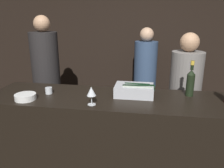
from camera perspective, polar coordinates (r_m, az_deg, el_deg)
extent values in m
cube|color=black|center=(3.93, 4.60, 10.98)|extent=(6.40, 0.06, 2.80)
cube|color=black|center=(2.30, -0.13, -16.32)|extent=(2.38, 0.65, 1.09)
cube|color=#B7BABF|center=(2.09, 5.79, -1.66)|extent=(0.36, 0.25, 0.10)
cylinder|color=#9EA899|center=(2.03, 6.61, -1.50)|extent=(0.27, 0.07, 0.07)
cylinder|color=black|center=(2.08, 6.91, -1.04)|extent=(0.31, 0.11, 0.07)
cylinder|color=black|center=(2.13, 6.57, -0.58)|extent=(0.24, 0.07, 0.06)
cylinder|color=white|center=(2.13, -21.68, -3.14)|extent=(0.19, 0.19, 0.05)
cylinder|color=gray|center=(2.13, -21.74, -2.58)|extent=(0.15, 0.15, 0.01)
cylinder|color=silver|center=(1.89, -5.33, -5.33)|extent=(0.07, 0.07, 0.00)
cylinder|color=silver|center=(1.87, -5.36, -4.17)|extent=(0.01, 0.01, 0.08)
cone|color=silver|center=(1.85, -5.43, -1.90)|extent=(0.08, 0.08, 0.08)
cylinder|color=silver|center=(2.23, -16.18, -1.66)|extent=(0.07, 0.07, 0.06)
sphere|color=#EFB256|center=(2.23, -16.19, -1.59)|extent=(0.03, 0.03, 0.03)
cylinder|color=black|center=(2.19, 19.73, -0.31)|extent=(0.07, 0.07, 0.21)
cone|color=black|center=(2.16, 20.06, 2.89)|extent=(0.07, 0.07, 0.04)
cylinder|color=black|center=(2.14, 20.24, 4.60)|extent=(0.03, 0.03, 0.09)
cylinder|color=gold|center=(2.14, 20.31, 5.24)|extent=(0.03, 0.03, 0.04)
cube|color=black|center=(3.70, 8.22, -5.93)|extent=(0.27, 0.20, 0.76)
cylinder|color=#334766|center=(3.48, 8.72, 5.19)|extent=(0.36, 0.36, 0.70)
sphere|color=tan|center=(3.42, 9.07, 12.67)|extent=(0.21, 0.21, 0.21)
cube|color=black|center=(2.94, 17.32, -13.06)|extent=(0.27, 0.20, 0.75)
cylinder|color=slate|center=(2.66, 18.67, 0.57)|extent=(0.36, 0.36, 0.69)
sphere|color=tan|center=(2.58, 19.63, 10.26)|extent=(0.21, 0.21, 0.21)
cube|color=black|center=(3.33, -15.84, -8.21)|extent=(0.27, 0.20, 0.86)
cylinder|color=black|center=(3.08, -17.06, 5.67)|extent=(0.37, 0.37, 0.77)
sphere|color=tan|center=(3.03, -17.89, 14.81)|extent=(0.21, 0.21, 0.21)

